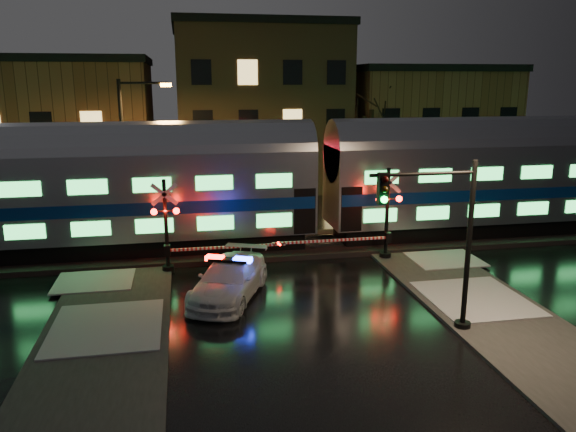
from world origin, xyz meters
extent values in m
plane|color=black|center=(0.00, 0.00, 0.00)|extent=(120.00, 120.00, 0.00)
cube|color=black|center=(0.00, 5.00, 0.12)|extent=(90.00, 4.20, 0.24)
cube|color=#2D2D2D|center=(-6.50, -6.00, 0.06)|extent=(4.00, 20.00, 0.12)
cube|color=#2D2D2D|center=(6.50, -6.00, 0.06)|extent=(4.00, 20.00, 0.12)
cube|color=brown|center=(-13.00, 22.00, 4.50)|extent=(14.00, 10.00, 9.00)
cube|color=brown|center=(2.00, 22.50, 5.75)|extent=(12.00, 11.00, 11.50)
cube|color=brown|center=(15.00, 22.00, 4.25)|extent=(12.00, 10.00, 8.50)
cube|color=black|center=(-10.40, 5.00, 0.64)|extent=(24.00, 2.40, 0.80)
cube|color=#B7BAC1|center=(-10.40, 5.00, 2.94)|extent=(25.00, 3.05, 3.80)
cube|color=navy|center=(-10.40, 5.00, 2.54)|extent=(24.75, 3.09, 0.55)
cube|color=#43FF6C|center=(-10.40, 3.45, 1.79)|extent=(21.00, 0.05, 0.62)
cube|color=#43FF6C|center=(-10.40, 3.45, 3.59)|extent=(21.00, 0.05, 0.62)
cylinder|color=#B7BAC1|center=(-10.40, 5.00, 4.64)|extent=(25.00, 3.05, 3.05)
cube|color=black|center=(15.60, 5.00, 0.64)|extent=(24.00, 2.40, 0.80)
cube|color=#B7BAC1|center=(15.60, 5.00, 2.94)|extent=(25.00, 3.05, 3.80)
cube|color=navy|center=(15.60, 5.00, 2.54)|extent=(24.75, 3.09, 0.55)
cylinder|color=#B7BAC1|center=(15.60, 5.00, 4.64)|extent=(25.00, 3.05, 3.05)
imported|color=white|center=(-2.33, -0.90, 0.72)|extent=(3.78, 5.35, 1.44)
cube|color=black|center=(-2.33, -0.90, 1.48)|extent=(1.53, 0.94, 0.10)
cube|color=#FF0C05|center=(-2.82, -0.70, 1.52)|extent=(0.74, 0.57, 0.17)
cube|color=#1426FF|center=(-1.83, -1.11, 1.52)|extent=(0.74, 0.57, 0.17)
cylinder|color=black|center=(5.01, 2.40, 0.16)|extent=(0.52, 0.52, 0.31)
cylinder|color=black|center=(5.01, 2.40, 2.09)|extent=(0.17, 0.17, 4.18)
sphere|color=#FF0C05|center=(4.54, 2.22, 2.82)|extent=(0.27, 0.27, 0.27)
sphere|color=#FF0C05|center=(5.48, 2.22, 2.82)|extent=(0.27, 0.27, 0.27)
cube|color=white|center=(2.40, 2.15, 1.10)|extent=(5.23, 0.10, 0.10)
cube|color=black|center=(5.01, 2.15, 1.10)|extent=(0.25, 0.30, 0.45)
cylinder|color=black|center=(-4.63, 2.40, 0.15)|extent=(0.50, 0.50, 0.30)
cylinder|color=black|center=(-4.63, 2.40, 2.00)|extent=(0.16, 0.16, 3.99)
sphere|color=#FF0C05|center=(-5.08, 2.22, 2.69)|extent=(0.26, 0.26, 0.26)
sphere|color=#FF0C05|center=(-4.18, 2.22, 2.69)|extent=(0.26, 0.26, 0.26)
cube|color=white|center=(-2.13, 2.15, 1.05)|extent=(4.99, 0.10, 0.10)
cube|color=black|center=(-4.63, 2.15, 1.05)|extent=(0.25, 0.30, 0.45)
cylinder|color=black|center=(4.88, -5.11, 0.14)|extent=(0.52, 0.52, 0.28)
cylinder|color=black|center=(4.88, -5.11, 2.78)|extent=(0.17, 0.17, 5.57)
cylinder|color=black|center=(3.21, -5.11, 5.20)|extent=(3.34, 0.11, 0.11)
cube|color=black|center=(1.91, -5.26, 4.83)|extent=(0.30, 0.26, 0.93)
sphere|color=#0CFF3F|center=(1.91, -5.42, 4.53)|extent=(0.20, 0.20, 0.20)
cylinder|color=black|center=(-6.78, 9.00, 3.99)|extent=(0.20, 0.20, 7.97)
cylinder|color=black|center=(-5.59, 9.00, 7.77)|extent=(2.39, 0.12, 0.12)
cube|color=orange|center=(-4.49, 9.00, 7.67)|extent=(0.55, 0.28, 0.18)
camera|label=1|loc=(-3.84, -20.63, 7.93)|focal=35.00mm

